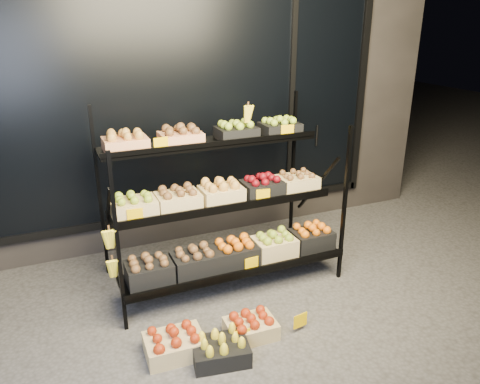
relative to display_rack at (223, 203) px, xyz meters
name	(u,v)px	position (x,y,z in m)	size (l,w,h in m)	color
ground	(250,311)	(0.01, -0.60, -0.79)	(24.00, 24.00, 0.00)	#514F4C
building	(163,72)	(0.01, 1.99, 0.96)	(6.00, 2.08, 3.50)	#2D2826
display_rack	(223,203)	(0.00, 0.00, 0.00)	(2.18, 1.02, 1.73)	black
tag_floor_a	(242,341)	(-0.24, -1.00, -0.73)	(0.13, 0.01, 0.12)	#E6AF00
tag_floor_b	(300,325)	(0.27, -1.00, -0.73)	(0.13, 0.01, 0.12)	#E6AF00
floor_crate_left	(174,343)	(-0.73, -0.87, -0.69)	(0.44, 0.33, 0.21)	tan
floor_crate_midleft	(220,349)	(-0.44, -1.06, -0.69)	(0.46, 0.37, 0.21)	black
floor_crate_midright	(251,326)	(-0.12, -0.90, -0.69)	(0.40, 0.30, 0.20)	tan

